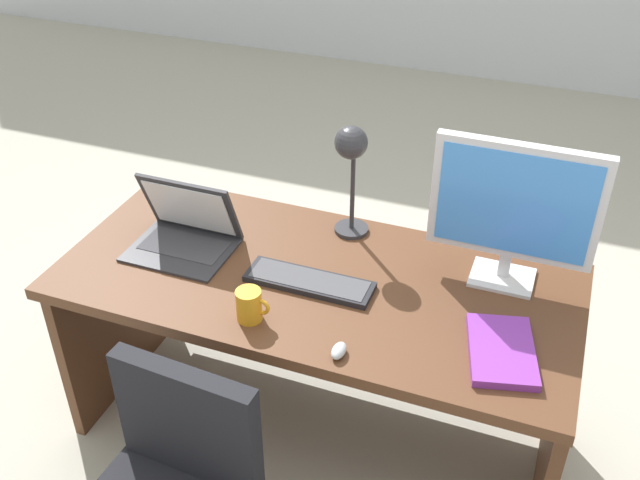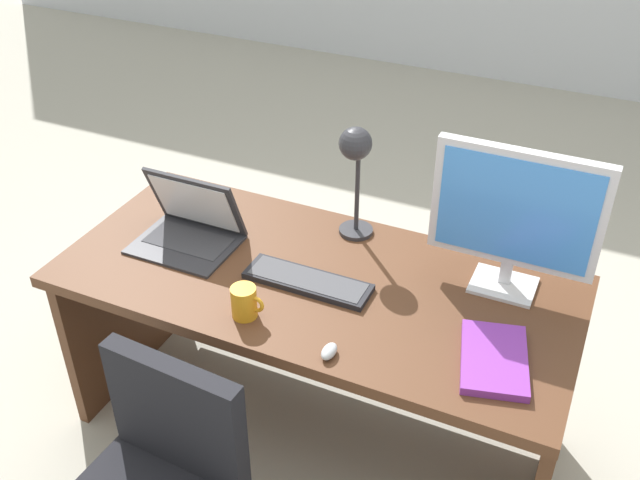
{
  "view_description": "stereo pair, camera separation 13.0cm",
  "coord_description": "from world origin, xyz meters",
  "px_view_note": "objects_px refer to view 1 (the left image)",
  "views": [
    {
      "loc": [
        0.68,
        -1.75,
        2.14
      ],
      "look_at": [
        0.0,
        0.04,
        0.84
      ],
      "focal_mm": 40.81,
      "sensor_mm": 36.0,
      "label": 1
    },
    {
      "loc": [
        0.8,
        -1.7,
        2.14
      ],
      "look_at": [
        0.0,
        0.04,
        0.84
      ],
      "focal_mm": 40.81,
      "sensor_mm": 36.0,
      "label": 2
    }
  ],
  "objects_px": {
    "laptop": "(186,225)",
    "desk_lamp": "(351,157)",
    "keyboard": "(309,282)",
    "mouse": "(339,351)",
    "coffee_mug": "(250,305)",
    "book": "(502,351)",
    "monitor": "(515,206)",
    "desk": "(321,315)"
  },
  "relations": [
    {
      "from": "keyboard",
      "to": "book",
      "type": "distance_m",
      "value": 0.63
    },
    {
      "from": "laptop",
      "to": "coffee_mug",
      "type": "bearing_deg",
      "value": -37.6
    },
    {
      "from": "desk_lamp",
      "to": "book",
      "type": "xyz_separation_m",
      "value": [
        0.6,
        -0.42,
        -0.29
      ]
    },
    {
      "from": "book",
      "to": "mouse",
      "type": "bearing_deg",
      "value": -158.91
    },
    {
      "from": "monitor",
      "to": "coffee_mug",
      "type": "height_order",
      "value": "monitor"
    },
    {
      "from": "mouse",
      "to": "book",
      "type": "xyz_separation_m",
      "value": [
        0.43,
        0.17,
        -0.0
      ]
    },
    {
      "from": "monitor",
      "to": "book",
      "type": "distance_m",
      "value": 0.44
    },
    {
      "from": "laptop",
      "to": "coffee_mug",
      "type": "distance_m",
      "value": 0.47
    },
    {
      "from": "desk",
      "to": "monitor",
      "type": "bearing_deg",
      "value": 15.3
    },
    {
      "from": "mouse",
      "to": "coffee_mug",
      "type": "relative_size",
      "value": 0.66
    },
    {
      "from": "desk_lamp",
      "to": "desk",
      "type": "bearing_deg",
      "value": -95.38
    },
    {
      "from": "monitor",
      "to": "mouse",
      "type": "bearing_deg",
      "value": -125.87
    },
    {
      "from": "mouse",
      "to": "desk_lamp",
      "type": "bearing_deg",
      "value": 106.07
    },
    {
      "from": "monitor",
      "to": "laptop",
      "type": "bearing_deg",
      "value": -170.36
    },
    {
      "from": "desk",
      "to": "monitor",
      "type": "relative_size",
      "value": 3.3
    },
    {
      "from": "laptop",
      "to": "desk_lamp",
      "type": "relative_size",
      "value": 0.82
    },
    {
      "from": "keyboard",
      "to": "mouse",
      "type": "relative_size",
      "value": 5.89
    },
    {
      "from": "keyboard",
      "to": "desk_lamp",
      "type": "xyz_separation_m",
      "value": [
        0.03,
        0.32,
        0.29
      ]
    },
    {
      "from": "keyboard",
      "to": "coffee_mug",
      "type": "relative_size",
      "value": 3.89
    },
    {
      "from": "desk_lamp",
      "to": "book",
      "type": "bearing_deg",
      "value": -35.32
    },
    {
      "from": "laptop",
      "to": "mouse",
      "type": "xyz_separation_m",
      "value": [
        0.67,
        -0.34,
        -0.06
      ]
    },
    {
      "from": "laptop",
      "to": "book",
      "type": "height_order",
      "value": "laptop"
    },
    {
      "from": "coffee_mug",
      "to": "monitor",
      "type": "bearing_deg",
      "value": 34.52
    },
    {
      "from": "desk",
      "to": "mouse",
      "type": "height_order",
      "value": "mouse"
    },
    {
      "from": "mouse",
      "to": "desk_lamp",
      "type": "xyz_separation_m",
      "value": [
        -0.17,
        0.59,
        0.29
      ]
    },
    {
      "from": "monitor",
      "to": "mouse",
      "type": "xyz_separation_m",
      "value": [
        -0.37,
        -0.52,
        -0.26
      ]
    },
    {
      "from": "keyboard",
      "to": "monitor",
      "type": "bearing_deg",
      "value": 23.25
    },
    {
      "from": "monitor",
      "to": "book",
      "type": "bearing_deg",
      "value": -81.28
    },
    {
      "from": "monitor",
      "to": "desk_lamp",
      "type": "relative_size",
      "value": 1.22
    },
    {
      "from": "keyboard",
      "to": "coffee_mug",
      "type": "distance_m",
      "value": 0.25
    },
    {
      "from": "desk_lamp",
      "to": "keyboard",
      "type": "bearing_deg",
      "value": -94.76
    },
    {
      "from": "monitor",
      "to": "keyboard",
      "type": "distance_m",
      "value": 0.68
    },
    {
      "from": "coffee_mug",
      "to": "laptop",
      "type": "bearing_deg",
      "value": 142.4
    },
    {
      "from": "desk",
      "to": "laptop",
      "type": "relative_size",
      "value": 4.93
    },
    {
      "from": "coffee_mug",
      "to": "keyboard",
      "type": "bearing_deg",
      "value": 64.63
    },
    {
      "from": "desk",
      "to": "laptop",
      "type": "height_order",
      "value": "laptop"
    },
    {
      "from": "desk",
      "to": "desk_lamp",
      "type": "relative_size",
      "value": 4.04
    },
    {
      "from": "monitor",
      "to": "laptop",
      "type": "distance_m",
      "value": 1.08
    },
    {
      "from": "desk",
      "to": "desk_lamp",
      "type": "distance_m",
      "value": 0.55
    },
    {
      "from": "desk_lamp",
      "to": "coffee_mug",
      "type": "distance_m",
      "value": 0.61
    },
    {
      "from": "laptop",
      "to": "book",
      "type": "relative_size",
      "value": 1.07
    },
    {
      "from": "desk_lamp",
      "to": "book",
      "type": "height_order",
      "value": "desk_lamp"
    }
  ]
}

